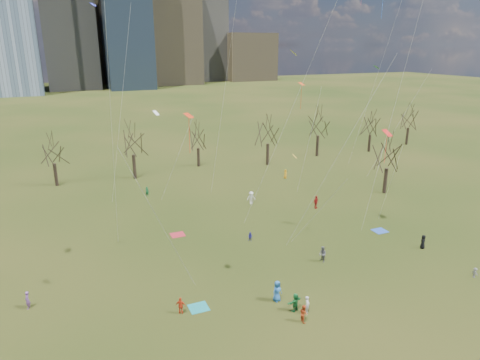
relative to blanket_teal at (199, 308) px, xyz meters
name	(u,v)px	position (x,y,z in m)	size (l,w,h in m)	color
ground	(292,291)	(8.54, -0.85, -0.01)	(500.00, 500.00, 0.00)	black
downtown_skyline	(78,7)	(6.11, 209.79, 38.99)	(212.50, 78.00, 118.00)	slate
bare_tree_row	(179,142)	(8.46, 36.37, 6.10)	(113.04, 29.80, 9.50)	black
blanket_teal	(199,308)	(0.00, 0.00, 0.00)	(1.60, 1.50, 0.03)	teal
blanket_navy	(380,231)	(24.66, 6.46, 0.00)	(1.60, 1.50, 0.03)	#264DB5
blanket_crimson	(178,235)	(2.19, 14.82, 0.00)	(1.60, 1.50, 0.03)	#AF2330
person_0	(277,291)	(6.56, -1.65, 0.94)	(0.93, 0.60, 1.90)	#2866B0
person_1	(307,305)	(7.99, -4.24, 0.78)	(0.58, 0.38, 1.59)	silver
person_2	(304,313)	(7.16, -5.05, 0.73)	(0.72, 0.56, 1.48)	#C5461C
person_3	(475,273)	(25.68, -5.58, 0.49)	(0.66, 0.38, 1.02)	slate
person_4	(181,306)	(-1.57, -0.19, 0.72)	(0.87, 0.36, 1.48)	red
person_5	(295,302)	(7.27, -3.54, 0.79)	(1.49, 0.48, 1.61)	#186D30
person_6	(423,242)	(25.81, 1.01, 0.77)	(0.77, 0.50, 1.57)	black
person_7	(27,300)	(-13.18, 5.56, 0.77)	(0.57, 0.38, 1.57)	#7B4A94
person_8	(250,237)	(9.31, 9.99, 0.52)	(0.52, 0.40, 1.07)	navy
person_9	(251,198)	(14.31, 20.75, 0.89)	(1.17, 0.68, 1.82)	white
person_10	(316,202)	(21.69, 15.80, 0.87)	(1.04, 0.43, 1.77)	red
person_12	(285,174)	(24.48, 29.40, 0.75)	(0.75, 0.49, 1.53)	#F5A81B
person_13	(147,191)	(1.66, 29.66, 0.70)	(0.52, 0.34, 1.44)	#166737
person_14	(323,254)	(14.08, 2.72, 0.83)	(0.82, 0.64, 1.68)	slate
kites_airborne	(275,102)	(13.27, 12.40, 15.10)	(59.16, 36.70, 34.18)	red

